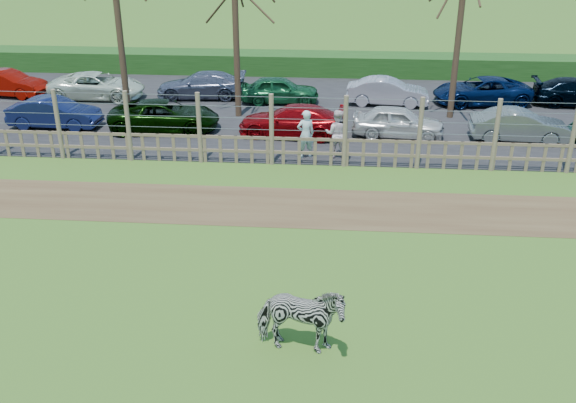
# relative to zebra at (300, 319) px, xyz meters

# --- Properties ---
(ground) EXTENTS (120.00, 120.00, 0.00)m
(ground) POSITION_rel_zebra_xyz_m (-1.62, 2.32, -0.77)
(ground) COLOR #5A8837
(ground) RESTS_ON ground
(dirt_strip) EXTENTS (34.00, 2.80, 0.01)m
(dirt_strip) POSITION_rel_zebra_xyz_m (-1.62, 6.82, -0.76)
(dirt_strip) COLOR brown
(dirt_strip) RESTS_ON ground
(asphalt) EXTENTS (44.00, 13.00, 0.04)m
(asphalt) POSITION_rel_zebra_xyz_m (-1.62, 16.82, -0.75)
(asphalt) COLOR #232326
(asphalt) RESTS_ON ground
(hedge) EXTENTS (46.00, 2.00, 1.10)m
(hedge) POSITION_rel_zebra_xyz_m (-1.62, 23.82, -0.22)
(hedge) COLOR #1E4716
(hedge) RESTS_ON ground
(fence) EXTENTS (30.16, 0.16, 2.50)m
(fence) POSITION_rel_zebra_xyz_m (-1.62, 10.32, 0.04)
(fence) COLOR brown
(fence) RESTS_ON ground
(zebra) EXTENTS (1.88, 0.99, 1.53)m
(zebra) POSITION_rel_zebra_xyz_m (0.00, 0.00, 0.00)
(zebra) COLOR gray
(zebra) RESTS_ON ground
(visitor_a) EXTENTS (0.73, 0.60, 1.72)m
(visitor_a) POSITION_rel_zebra_xyz_m (-0.49, 11.00, 0.14)
(visitor_a) COLOR silver
(visitor_a) RESTS_ON asphalt
(visitor_b) EXTENTS (0.91, 0.75, 1.72)m
(visitor_b) POSITION_rel_zebra_xyz_m (0.60, 11.12, 0.14)
(visitor_b) COLOR silver
(visitor_b) RESTS_ON asphalt
(car_1) EXTENTS (3.68, 1.37, 1.20)m
(car_1) POSITION_rel_zebra_xyz_m (-10.76, 13.64, -0.13)
(car_1) COLOR #131C48
(car_1) RESTS_ON asphalt
(car_2) EXTENTS (4.49, 2.39, 1.20)m
(car_2) POSITION_rel_zebra_xyz_m (-6.24, 13.61, -0.13)
(car_2) COLOR black
(car_2) RESTS_ON asphalt
(car_3) EXTENTS (4.26, 2.03, 1.20)m
(car_3) POSITION_rel_zebra_xyz_m (-1.15, 13.34, -0.13)
(car_3) COLOR #8C050A
(car_3) RESTS_ON asphalt
(car_4) EXTENTS (3.64, 1.75, 1.20)m
(car_4) POSITION_rel_zebra_xyz_m (2.95, 13.55, -0.13)
(car_4) COLOR silver
(car_4) RESTS_ON asphalt
(car_5) EXTENTS (3.71, 1.46, 1.20)m
(car_5) POSITION_rel_zebra_xyz_m (7.50, 13.41, -0.13)
(car_5) COLOR slate
(car_5) RESTS_ON asphalt
(car_7) EXTENTS (3.78, 1.75, 1.20)m
(car_7) POSITION_rel_zebra_xyz_m (-14.92, 18.10, -0.13)
(car_7) COLOR #950C03
(car_7) RESTS_ON asphalt
(car_8) EXTENTS (4.35, 2.05, 1.20)m
(car_8) POSITION_rel_zebra_xyz_m (-10.58, 18.03, -0.13)
(car_8) COLOR silver
(car_8) RESTS_ON asphalt
(car_9) EXTENTS (4.25, 1.98, 1.20)m
(car_9) POSITION_rel_zebra_xyz_m (-5.76, 18.54, -0.13)
(car_9) COLOR #4D536B
(car_9) RESTS_ON asphalt
(car_10) EXTENTS (3.62, 1.69, 1.20)m
(car_10) POSITION_rel_zebra_xyz_m (-2.05, 17.98, -0.13)
(car_10) COLOR #17582E
(car_10) RESTS_ON asphalt
(car_11) EXTENTS (3.74, 1.58, 1.20)m
(car_11) POSITION_rel_zebra_xyz_m (2.82, 18.02, -0.13)
(car_11) COLOR #B9B1BC
(car_11) RESTS_ON asphalt
(car_12) EXTENTS (4.54, 2.54, 1.20)m
(car_12) POSITION_rel_zebra_xyz_m (7.07, 18.51, -0.13)
(car_12) COLOR #05143A
(car_12) RESTS_ON asphalt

